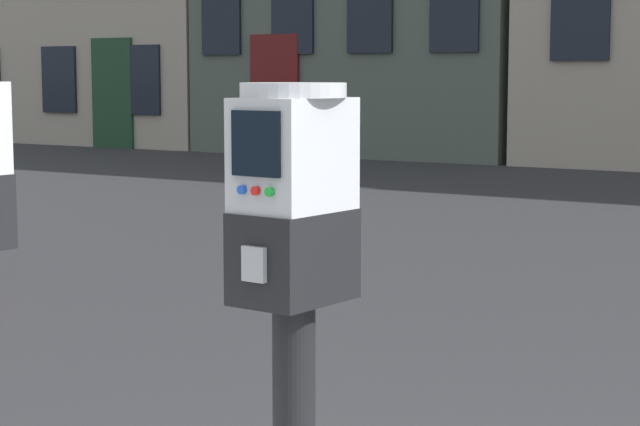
% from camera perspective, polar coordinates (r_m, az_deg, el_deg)
% --- Properties ---
extents(parking_meter_twin_adjacent, '(0.23, 0.26, 1.26)m').
position_cam_1_polar(parking_meter_twin_adjacent, '(2.36, -1.33, -3.04)').
color(parking_meter_twin_adjacent, black).
rests_on(parking_meter_twin_adjacent, sidewalk_slab).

